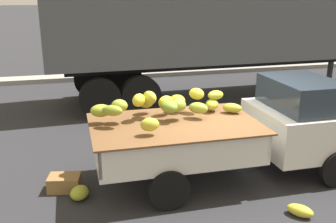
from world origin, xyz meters
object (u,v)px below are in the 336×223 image
object	(u,v)px
pickup_truck	(277,124)
produce_crate	(65,183)
fallen_banana_bunch_near_tailgate	(80,193)
fallen_banana_bunch_by_wheel	(300,211)
semi_trailer	(244,14)

from	to	relation	value
pickup_truck	produce_crate	size ratio (longest dim) A/B	9.57
produce_crate	fallen_banana_bunch_near_tailgate	bearing A→B (deg)	-58.42
pickup_truck	fallen_banana_bunch_by_wheel	bearing A→B (deg)	-105.41
pickup_truck	semi_trailer	size ratio (longest dim) A/B	0.41
fallen_banana_bunch_by_wheel	produce_crate	size ratio (longest dim) A/B	0.75
fallen_banana_bunch_near_tailgate	fallen_banana_bunch_by_wheel	world-z (taller)	fallen_banana_bunch_near_tailgate
fallen_banana_bunch_by_wheel	produce_crate	bearing A→B (deg)	152.99
pickup_truck	semi_trailer	bearing A→B (deg)	72.03
pickup_truck	fallen_banana_bunch_by_wheel	distance (m)	1.78
semi_trailer	fallen_banana_bunch_by_wheel	size ratio (longest dim) A/B	30.82
fallen_banana_bunch_near_tailgate	pickup_truck	bearing A→B (deg)	2.99
semi_trailer	pickup_truck	bearing A→B (deg)	-109.87
pickup_truck	fallen_banana_bunch_near_tailgate	size ratio (longest dim) A/B	14.32
semi_trailer	fallen_banana_bunch_near_tailgate	size ratio (longest dim) A/B	34.68
fallen_banana_bunch_near_tailgate	produce_crate	world-z (taller)	produce_crate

